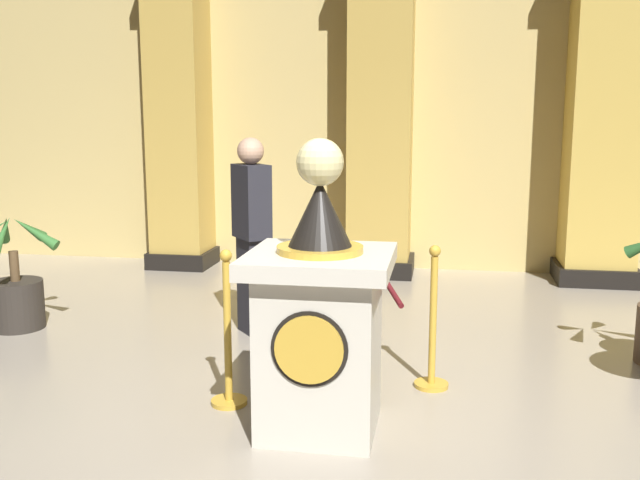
{
  "coord_description": "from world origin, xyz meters",
  "views": [
    {
      "loc": [
        0.74,
        -3.81,
        1.9
      ],
      "look_at": [
        0.04,
        0.25,
        1.17
      ],
      "focal_mm": 40.35,
      "sensor_mm": 36.0,
      "label": 1
    }
  ],
  "objects_px": {
    "stanchion_near": "(432,339)",
    "stanchion_far": "(228,351)",
    "bystander_guest": "(252,230)",
    "pedestal_clock": "(320,320)",
    "potted_palm_left": "(16,290)"
  },
  "relations": [
    {
      "from": "potted_palm_left",
      "to": "bystander_guest",
      "type": "relative_size",
      "value": 0.62
    },
    {
      "from": "stanchion_near",
      "to": "potted_palm_left",
      "type": "xyz_separation_m",
      "value": [
        -3.66,
        0.79,
        -0.01
      ]
    },
    {
      "from": "pedestal_clock",
      "to": "stanchion_near",
      "type": "height_order",
      "value": "pedestal_clock"
    },
    {
      "from": "potted_palm_left",
      "to": "bystander_guest",
      "type": "height_order",
      "value": "bystander_guest"
    },
    {
      "from": "bystander_guest",
      "to": "stanchion_far",
      "type": "bearing_deg",
      "value": -80.8
    },
    {
      "from": "potted_palm_left",
      "to": "bystander_guest",
      "type": "bearing_deg",
      "value": 6.78
    },
    {
      "from": "stanchion_far",
      "to": "stanchion_near",
      "type": "bearing_deg",
      "value": 22.11
    },
    {
      "from": "potted_palm_left",
      "to": "stanchion_near",
      "type": "bearing_deg",
      "value": -12.1
    },
    {
      "from": "stanchion_far",
      "to": "potted_palm_left",
      "type": "xyz_separation_m",
      "value": [
        -2.35,
        1.32,
        -0.02
      ]
    },
    {
      "from": "stanchion_near",
      "to": "stanchion_far",
      "type": "distance_m",
      "value": 1.42
    },
    {
      "from": "stanchion_far",
      "to": "bystander_guest",
      "type": "relative_size",
      "value": 0.61
    },
    {
      "from": "bystander_guest",
      "to": "pedestal_clock",
      "type": "bearing_deg",
      "value": -63.59
    },
    {
      "from": "potted_palm_left",
      "to": "pedestal_clock",
      "type": "bearing_deg",
      "value": -27.71
    },
    {
      "from": "stanchion_near",
      "to": "stanchion_far",
      "type": "bearing_deg",
      "value": -157.89
    },
    {
      "from": "pedestal_clock",
      "to": "potted_palm_left",
      "type": "distance_m",
      "value": 3.41
    }
  ]
}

